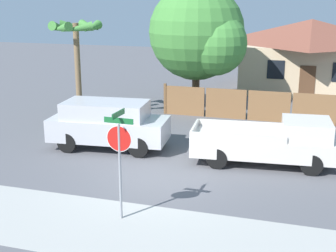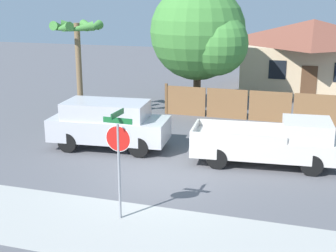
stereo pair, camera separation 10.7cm
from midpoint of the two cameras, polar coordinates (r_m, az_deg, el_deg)
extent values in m
plane|color=#56565B|center=(15.61, -1.33, -6.51)|extent=(80.00, 80.00, 0.00)
cube|color=#A3A39E|center=(12.57, -6.65, -12.34)|extent=(36.00, 3.20, 0.01)
cube|color=brown|center=(23.76, 1.94, 3.07)|extent=(2.01, 0.06, 1.48)
cube|color=brown|center=(23.31, 6.93, 2.72)|extent=(2.01, 0.06, 1.48)
cube|color=brown|center=(23.05, 12.07, 2.34)|extent=(2.01, 0.06, 1.48)
cube|color=brown|center=(22.97, 17.28, 1.94)|extent=(2.01, 0.06, 1.48)
cube|color=brown|center=(24.03, -0.48, 3.35)|extent=(0.12, 0.12, 1.58)
cube|color=beige|center=(31.98, 16.68, 6.97)|extent=(8.12, 7.14, 2.92)
pyramid|color=brown|center=(31.75, 17.00, 10.97)|extent=(8.77, 7.71, 1.56)
cube|color=black|center=(28.47, 12.90, 6.72)|extent=(1.00, 0.04, 1.10)
cube|color=brown|center=(28.50, 16.48, 5.07)|extent=(0.90, 0.04, 2.00)
cylinder|color=brown|center=(25.23, 3.28, 4.62)|extent=(0.40, 0.40, 2.20)
sphere|color=#428438|center=(24.84, 3.39, 11.36)|extent=(4.99, 4.99, 4.99)
sphere|color=#478F3C|center=(24.03, 5.64, 9.98)|extent=(3.24, 3.24, 3.24)
cylinder|color=brown|center=(23.16, -11.05, 6.47)|extent=(0.28, 0.28, 4.66)
cone|color=#428438|center=(22.56, -9.45, 11.70)|extent=(0.44, 1.54, 0.67)
cone|color=#428438|center=(23.38, -9.59, 11.82)|extent=(1.55, 1.15, 0.67)
cone|color=#428438|center=(23.75, -11.40, 11.79)|extent=(1.55, 1.15, 0.67)
cone|color=#428438|center=(23.33, -13.14, 11.63)|extent=(0.44, 1.54, 0.67)
cone|color=#428438|center=(22.52, -13.13, 11.50)|extent=(1.55, 1.15, 0.67)
cone|color=#428438|center=(22.12, -11.25, 11.54)|extent=(1.55, 1.15, 0.67)
cube|color=#B7B7BC|center=(18.64, -7.36, -0.32)|extent=(4.78, 2.31, 0.87)
cube|color=#B7B7BC|center=(18.49, -7.78, 1.98)|extent=(3.39, 2.03, 0.65)
cube|color=black|center=(18.04, -3.17, 1.76)|extent=(0.22, 1.65, 0.55)
cylinder|color=black|center=(19.12, -2.45, -1.10)|extent=(0.78, 0.22, 0.78)
cylinder|color=black|center=(17.59, -3.76, -2.61)|extent=(0.78, 0.22, 0.78)
cylinder|color=black|center=(19.99, -10.45, -0.61)|extent=(0.78, 0.22, 0.78)
cylinder|color=black|center=(18.53, -12.35, -2.00)|extent=(0.78, 0.22, 0.78)
cube|color=silver|center=(17.15, 11.46, -2.26)|extent=(5.32, 2.39, 0.71)
cube|color=silver|center=(17.02, 16.36, -0.35)|extent=(1.81, 1.90, 0.64)
cube|color=silver|center=(17.90, 8.78, 0.22)|extent=(3.23, 0.39, 0.25)
cube|color=silver|center=(16.16, 8.42, -1.44)|extent=(3.23, 0.39, 0.25)
cube|color=silver|center=(17.18, 3.07, -0.26)|extent=(0.25, 1.81, 0.25)
cylinder|color=black|center=(18.13, 16.50, -2.74)|extent=(0.75, 0.22, 0.75)
cylinder|color=black|center=(16.54, 16.93, -4.54)|extent=(0.75, 0.22, 0.75)
cylinder|color=black|center=(18.11, 6.38, -2.20)|extent=(0.75, 0.22, 0.75)
cylinder|color=black|center=(16.52, 5.81, -3.94)|extent=(0.75, 0.22, 0.75)
cylinder|color=gray|center=(12.57, -6.10, -5.66)|extent=(0.07, 0.07, 2.66)
cylinder|color=red|center=(12.26, -6.23, -1.55)|extent=(0.67, 0.05, 0.67)
cylinder|color=white|center=(12.26, -6.23, -1.55)|extent=(0.71, 0.04, 0.71)
cube|color=#19602D|center=(12.13, -6.29, 0.65)|extent=(0.82, 0.05, 0.15)
cube|color=#19602D|center=(12.09, -6.32, 1.47)|extent=(0.05, 0.74, 0.15)
camera|label=1|loc=(0.05, -90.19, -0.05)|focal=50.00mm
camera|label=2|loc=(0.05, 89.81, 0.05)|focal=50.00mm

